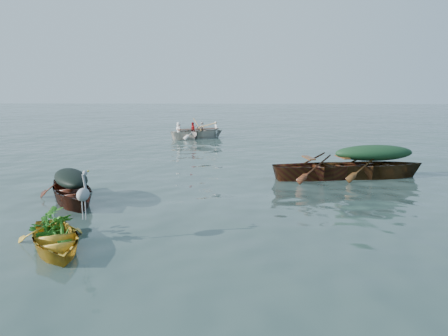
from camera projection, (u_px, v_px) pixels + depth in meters
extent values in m
plane|color=#324742|center=(222.00, 195.00, 11.99)|extent=(140.00, 140.00, 0.00)
imported|color=gold|center=(56.00, 249.00, 7.98)|extent=(2.43, 3.02, 0.73)
imported|color=#4C2111|center=(72.00, 202.00, 11.28)|extent=(3.07, 3.94, 0.94)
imported|color=#503012|center=(372.00, 178.00, 14.36)|extent=(4.91, 2.15, 1.13)
imported|color=#502F14|center=(325.00, 179.00, 14.19)|extent=(4.91, 2.31, 1.12)
imported|color=white|center=(198.00, 138.00, 25.44)|extent=(4.52, 3.10, 1.05)
ellipsoid|color=black|center=(71.00, 177.00, 11.16)|extent=(1.69, 2.16, 0.40)
ellipsoid|color=#183B1C|center=(374.00, 153.00, 14.21)|extent=(2.70, 1.18, 0.52)
imported|color=#2F711D|center=(51.00, 207.00, 8.35)|extent=(1.05, 1.13, 0.60)
imported|color=silver|center=(198.00, 123.00, 25.28)|extent=(3.28, 2.41, 0.76)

